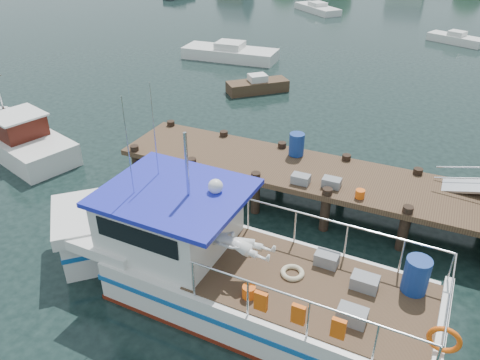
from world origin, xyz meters
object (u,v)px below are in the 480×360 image
at_px(lobster_boat, 218,264).
at_px(moored_rowboat, 258,85).
at_px(moored_d, 317,8).
at_px(moored_a, 230,53).
at_px(work_boat, 14,137).
at_px(moored_b, 456,39).

relative_size(lobster_boat, moored_rowboat, 3.48).
distance_m(moored_rowboat, moored_d, 25.30).
height_order(moored_a, moored_d, moored_a).
distance_m(work_boat, moored_a, 17.17).
height_order(moored_rowboat, moored_b, moored_rowboat).
bearing_deg(moored_b, moored_rowboat, -132.32).
height_order(work_boat, moored_b, work_boat).
bearing_deg(moored_d, work_boat, -114.79).
height_order(work_boat, moored_a, work_boat).
xyz_separation_m(moored_a, moored_b, (14.41, 11.63, -0.10)).
bearing_deg(lobster_boat, moored_a, 116.52).
height_order(lobster_boat, moored_a, lobster_boat).
distance_m(work_boat, moored_d, 36.63).
distance_m(moored_a, moored_d, 19.52).
bearing_deg(moored_d, moored_b, -49.76).
bearing_deg(work_boat, lobster_boat, -2.26).
height_order(moored_b, moored_d, moored_d).
relative_size(lobster_boat, moored_a, 1.75).
height_order(lobster_boat, moored_rowboat, lobster_boat).
relative_size(moored_rowboat, moored_b, 0.76).
bearing_deg(work_boat, moored_d, 102.13).
relative_size(moored_a, moored_b, 1.51).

